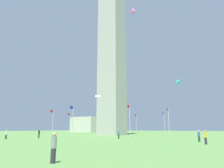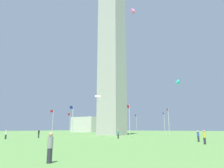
# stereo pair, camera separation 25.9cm
# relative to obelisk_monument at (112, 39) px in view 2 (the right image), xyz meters

# --- Properties ---
(ground_plane) EXTENTS (260.00, 260.00, 0.00)m
(ground_plane) POSITION_rel_obelisk_monument_xyz_m (0.00, 0.00, -30.51)
(ground_plane) COLOR #609347
(obelisk_monument) EXTENTS (6.71, 6.71, 61.01)m
(obelisk_monument) POSITION_rel_obelisk_monument_xyz_m (0.00, 0.00, 0.00)
(obelisk_monument) COLOR #B7B2A8
(obelisk_monument) RESTS_ON ground
(flagpole_n) EXTENTS (1.12, 0.14, 7.10)m
(flagpole_n) POSITION_rel_obelisk_monument_xyz_m (17.13, 0.00, -26.58)
(flagpole_n) COLOR silver
(flagpole_n) RESTS_ON ground
(flagpole_ne) EXTENTS (1.12, 0.14, 7.10)m
(flagpole_ne) POSITION_rel_obelisk_monument_xyz_m (12.14, 12.07, -26.58)
(flagpole_ne) COLOR silver
(flagpole_ne) RESTS_ON ground
(flagpole_e) EXTENTS (1.12, 0.14, 7.10)m
(flagpole_e) POSITION_rel_obelisk_monument_xyz_m (0.07, 17.07, -26.58)
(flagpole_e) COLOR silver
(flagpole_e) RESTS_ON ground
(flagpole_se) EXTENTS (1.12, 0.14, 7.10)m
(flagpole_se) POSITION_rel_obelisk_monument_xyz_m (-12.00, 12.07, -26.58)
(flagpole_se) COLOR silver
(flagpole_se) RESTS_ON ground
(flagpole_s) EXTENTS (1.12, 0.14, 7.10)m
(flagpole_s) POSITION_rel_obelisk_monument_xyz_m (-17.00, 0.00, -26.58)
(flagpole_s) COLOR silver
(flagpole_s) RESTS_ON ground
(flagpole_sw) EXTENTS (1.12, 0.14, 7.10)m
(flagpole_sw) POSITION_rel_obelisk_monument_xyz_m (-12.00, -12.07, -26.58)
(flagpole_sw) COLOR silver
(flagpole_sw) RESTS_ON ground
(flagpole_w) EXTENTS (1.12, 0.14, 7.10)m
(flagpole_w) POSITION_rel_obelisk_monument_xyz_m (0.07, -17.07, -26.58)
(flagpole_w) COLOR silver
(flagpole_w) RESTS_ON ground
(flagpole_nw) EXTENTS (1.12, 0.14, 7.10)m
(flagpole_nw) POSITION_rel_obelisk_monument_xyz_m (12.14, -12.07, -26.58)
(flagpole_nw) COLOR silver
(flagpole_nw) RESTS_ON ground
(person_yellow_shirt) EXTENTS (0.32, 0.32, 1.71)m
(person_yellow_shirt) POSITION_rel_obelisk_monument_xyz_m (24.30, 28.62, -29.65)
(person_yellow_shirt) COLOR #2D2D38
(person_yellow_shirt) RESTS_ON ground
(person_white_shirt) EXTENTS (0.32, 0.32, 1.63)m
(person_white_shirt) POSITION_rel_obelisk_monument_xyz_m (29.85, -4.52, -29.70)
(person_white_shirt) COLOR #2D2D38
(person_white_shirt) RESTS_ON ground
(person_blue_shirt) EXTENTS (0.32, 0.32, 1.63)m
(person_blue_shirt) POSITION_rel_obelisk_monument_xyz_m (19.39, 27.09, -29.70)
(person_blue_shirt) COLOR #2D2D38
(person_blue_shirt) RESTS_ON ground
(person_black_shirt) EXTENTS (0.32, 0.32, 1.75)m
(person_black_shirt) POSITION_rel_obelisk_monument_xyz_m (23.58, -3.18, -29.63)
(person_black_shirt) COLOR #2D2D38
(person_black_shirt) RESTS_ON ground
(person_gray_shirt) EXTENTS (0.32, 0.32, 1.69)m
(person_gray_shirt) POSITION_rel_obelisk_monument_xyz_m (43.86, 23.28, -29.67)
(person_gray_shirt) COLOR #2D2D38
(person_gray_shirt) RESTS_ON ground
(person_teal_shirt) EXTENTS (0.32, 0.32, 1.61)m
(person_teal_shirt) POSITION_rel_obelisk_monument_xyz_m (17.22, 12.18, -29.71)
(person_teal_shirt) COLOR #2D2D38
(person_teal_shirt) RESTS_ON ground
(kite_pink_box) EXTENTS (1.46, 1.60, 2.97)m
(kite_pink_box) POSITION_rel_obelisk_monument_xyz_m (8.07, 11.57, 1.96)
(kite_pink_box) COLOR pink
(kite_cyan_delta) EXTENTS (1.89, 1.99, 2.60)m
(kite_cyan_delta) POSITION_rel_obelisk_monument_xyz_m (-0.81, 19.63, -16.77)
(kite_cyan_delta) COLOR #33C6D1
(kite_white_diamond) EXTENTS (1.71, 1.74, 2.12)m
(kite_white_diamond) POSITION_rel_obelisk_monument_xyz_m (12.48, 3.68, -20.93)
(kite_white_diamond) COLOR white
(distant_building) EXTENTS (21.58, 14.39, 8.04)m
(distant_building) POSITION_rel_obelisk_monument_xyz_m (-42.82, -39.76, -26.49)
(distant_building) COLOR beige
(distant_building) RESTS_ON ground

